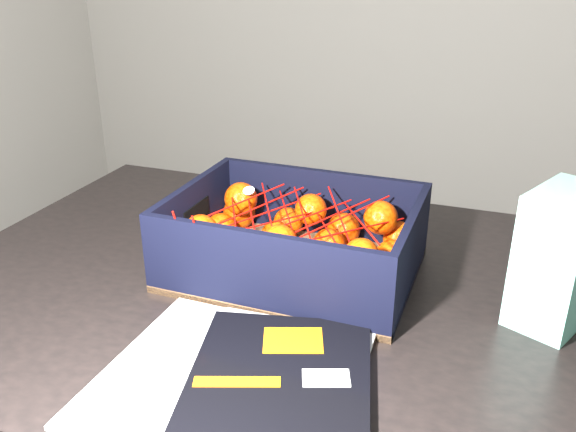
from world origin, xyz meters
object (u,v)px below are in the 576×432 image
(magazine_stack, at_px, (245,382))
(retail_carton, at_px, (560,258))
(produce_crate, at_px, (295,249))
(table, at_px, (312,341))

(magazine_stack, xyz_separation_m, retail_carton, (0.33, 0.29, 0.09))
(produce_crate, bearing_deg, table, -40.29)
(table, height_order, produce_crate, produce_crate)
(retail_carton, bearing_deg, table, -149.34)
(magazine_stack, distance_m, retail_carton, 0.45)
(table, height_order, magazine_stack, magazine_stack)
(table, xyz_separation_m, retail_carton, (0.33, 0.04, 0.19))
(table, bearing_deg, retail_carton, 6.59)
(magazine_stack, bearing_deg, produce_crate, 98.59)
(table, relative_size, retail_carton, 6.41)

